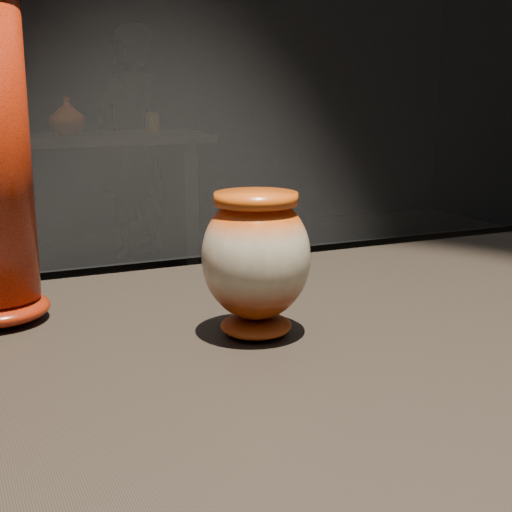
{
  "coord_description": "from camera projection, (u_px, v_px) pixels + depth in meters",
  "views": [
    {
      "loc": [
        -0.38,
        -0.62,
        1.17
      ],
      "look_at": [
        -0.08,
        0.07,
        0.99
      ],
      "focal_mm": 50.0,
      "sensor_mm": 36.0,
      "label": 1
    }
  ],
  "objects": [
    {
      "name": "main_vase",
      "position": [
        256.0,
        259.0,
        0.78
      ],
      "size": [
        0.14,
        0.14,
        0.16
      ],
      "rotation": [
        0.0,
        0.0,
        0.2
      ],
      "color": "maroon",
      "rests_on": "display_plinth"
    },
    {
      "name": "back_shelf",
      "position": [
        36.0,
        182.0,
        4.07
      ],
      "size": [
        2.0,
        0.6,
        0.9
      ],
      "color": "black",
      "rests_on": "ground"
    },
    {
      "name": "back_vase_mid",
      "position": [
        67.0,
        116.0,
        4.01
      ],
      "size": [
        0.27,
        0.27,
        0.21
      ],
      "primitive_type": "imported",
      "rotation": [
        0.0,
        0.0,
        3.62
      ],
      "color": "maroon",
      "rests_on": "back_shelf"
    },
    {
      "name": "back_vase_right",
      "position": [
        153.0,
        123.0,
        4.26
      ],
      "size": [
        0.08,
        0.08,
        0.12
      ],
      "primitive_type": "cylinder",
      "color": "#956415",
      "rests_on": "back_shelf"
    },
    {
      "name": "visitor",
      "position": [
        130.0,
        143.0,
        4.89
      ],
      "size": [
        0.69,
        0.64,
        1.58
      ],
      "primitive_type": "imported",
      "rotation": [
        0.0,
        0.0,
        3.76
      ],
      "color": "black",
      "rests_on": "ground"
    }
  ]
}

